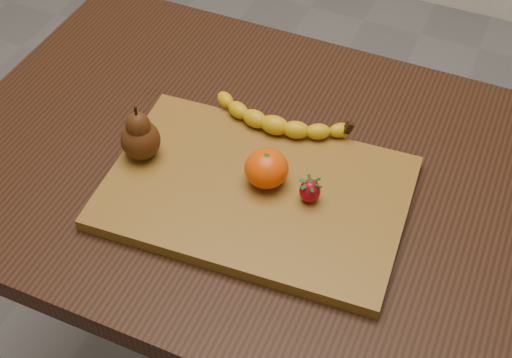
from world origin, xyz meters
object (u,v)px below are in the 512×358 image
at_px(pear, 139,132).
at_px(mandarin, 266,168).
at_px(table, 254,203).
at_px(cutting_board, 256,192).

bearing_deg(pear, mandarin, 6.93).
relative_size(table, mandarin, 14.98).
height_order(cutting_board, mandarin, mandarin).
relative_size(cutting_board, pear, 4.65).
distance_m(table, mandarin, 0.16).
bearing_deg(mandarin, pear, -173.07).
distance_m(pear, mandarin, 0.20).
xyz_separation_m(table, cutting_board, (0.03, -0.06, 0.11)).
bearing_deg(cutting_board, pear, 177.77).
bearing_deg(mandarin, table, 131.70).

